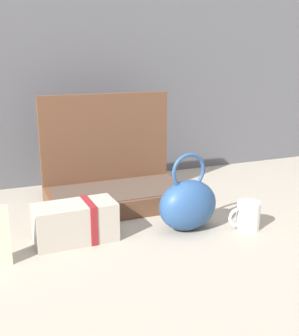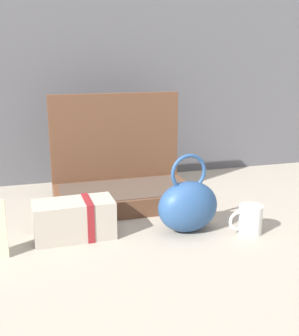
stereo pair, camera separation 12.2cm
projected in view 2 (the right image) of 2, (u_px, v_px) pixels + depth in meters
name	position (u px, v px, depth m)	size (l,w,h in m)	color
ground_plane	(156.00, 225.00, 1.29)	(6.00, 6.00, 0.00)	#9E9384
back_wall	(113.00, 4.00, 1.65)	(3.20, 0.06, 1.40)	#56565B
open_suitcase	(121.00, 178.00, 1.48)	(0.47, 0.28, 0.38)	brown
teal_pouch_handbag	(188.00, 205.00, 1.23)	(0.19, 0.13, 0.24)	#284C7F
cream_toiletry_bag	(75.00, 219.00, 1.20)	(0.23, 0.11, 0.11)	#B2A899
coffee_mug	(249.00, 219.00, 1.23)	(0.10, 0.07, 0.09)	white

